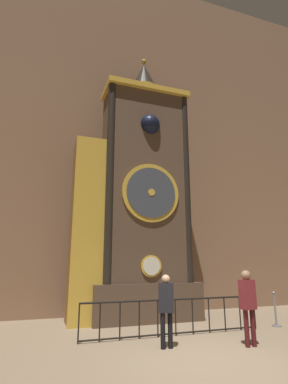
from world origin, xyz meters
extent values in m
plane|color=#847056|center=(0.00, 0.00, 0.00)|extent=(28.00, 28.00, 0.00)
cube|color=#846047|center=(0.00, 5.98, 7.80)|extent=(24.00, 0.30, 15.60)
cube|color=brown|center=(0.21, 4.48, 0.61)|extent=(3.71, 1.61, 1.22)
cube|color=brown|center=(0.21, 4.48, 4.80)|extent=(2.97, 1.40, 7.17)
cube|color=gold|center=(0.21, 4.37, 8.29)|extent=(3.21, 1.54, 0.20)
cylinder|color=gold|center=(0.21, 3.75, 1.77)|extent=(0.70, 0.05, 0.70)
cylinder|color=silver|center=(0.21, 3.72, 1.77)|extent=(0.58, 0.03, 0.58)
cylinder|color=gold|center=(0.21, 3.75, 4.23)|extent=(2.06, 0.07, 2.06)
cylinder|color=#3D424C|center=(0.21, 3.70, 4.23)|extent=(1.77, 0.04, 1.77)
cylinder|color=gold|center=(0.21, 3.68, 4.23)|extent=(0.25, 0.03, 0.25)
cube|color=#30241B|center=(0.21, 4.27, 6.81)|extent=(0.94, 0.42, 0.94)
sphere|color=black|center=(0.21, 3.84, 6.81)|extent=(0.75, 0.75, 0.75)
cylinder|color=black|center=(-1.22, 3.86, 4.80)|extent=(0.28, 0.28, 7.17)
cylinder|color=black|center=(1.64, 3.86, 4.80)|extent=(0.28, 0.28, 7.17)
cylinder|color=gold|center=(0.21, 4.48, 8.54)|extent=(1.06, 1.06, 0.30)
cone|color=black|center=(0.21, 4.48, 9.25)|extent=(1.01, 1.01, 1.13)
sphere|color=gold|center=(0.21, 4.48, 9.94)|extent=(0.20, 0.20, 0.20)
cube|color=brown|center=(-1.84, 4.53, 3.02)|extent=(1.02, 1.19, 6.04)
cube|color=gold|center=(-1.84, 3.92, 3.02)|extent=(1.07, 0.06, 6.04)
cylinder|color=black|center=(-2.27, 2.13, 0.46)|extent=(0.04, 0.04, 0.93)
cylinder|color=black|center=(-1.76, 2.13, 0.46)|extent=(0.04, 0.04, 0.93)
cylinder|color=black|center=(-1.24, 2.13, 0.46)|extent=(0.04, 0.04, 0.93)
cylinder|color=black|center=(-0.73, 2.13, 0.46)|extent=(0.04, 0.04, 0.93)
cylinder|color=black|center=(-0.22, 2.13, 0.46)|extent=(0.04, 0.04, 0.93)
cylinder|color=black|center=(0.29, 2.13, 0.46)|extent=(0.04, 0.04, 0.93)
cylinder|color=black|center=(0.80, 2.13, 0.46)|extent=(0.04, 0.04, 0.93)
cylinder|color=black|center=(1.31, 2.13, 0.46)|extent=(0.04, 0.04, 0.93)
cylinder|color=black|center=(1.82, 2.13, 0.46)|extent=(0.04, 0.04, 0.93)
cylinder|color=black|center=(2.33, 2.13, 0.46)|extent=(0.04, 0.04, 0.93)
cylinder|color=black|center=(2.84, 2.13, 0.46)|extent=(0.04, 0.04, 0.93)
cylinder|color=black|center=(0.29, 2.13, 0.91)|extent=(5.10, 0.05, 0.05)
cylinder|color=black|center=(0.29, 2.13, 0.06)|extent=(5.10, 0.04, 0.04)
cylinder|color=black|center=(-0.52, 1.08, 0.38)|extent=(0.11, 0.11, 0.76)
cylinder|color=black|center=(-0.34, 1.08, 0.38)|extent=(0.11, 0.11, 0.76)
cube|color=black|center=(-0.43, 1.08, 1.09)|extent=(0.39, 0.32, 0.65)
sphere|color=tan|center=(-0.43, 1.08, 1.50)|extent=(0.20, 0.20, 0.20)
cylinder|color=#461518|center=(1.36, 0.59, 0.40)|extent=(0.11, 0.11, 0.81)
cylinder|color=#461518|center=(1.54, 0.59, 0.40)|extent=(0.11, 0.11, 0.81)
cube|color=maroon|center=(1.45, 0.59, 1.14)|extent=(0.35, 0.24, 0.67)
sphere|color=#8C664C|center=(1.45, 0.59, 1.58)|extent=(0.23, 0.23, 0.23)
cylinder|color=gray|center=(3.68, 2.22, 0.02)|extent=(0.28, 0.28, 0.04)
cylinder|color=gray|center=(3.68, 2.22, 0.47)|extent=(0.06, 0.06, 0.93)
sphere|color=gray|center=(3.68, 2.22, 0.97)|extent=(0.09, 0.09, 0.09)
camera|label=1|loc=(-3.30, -5.66, 1.87)|focal=28.00mm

